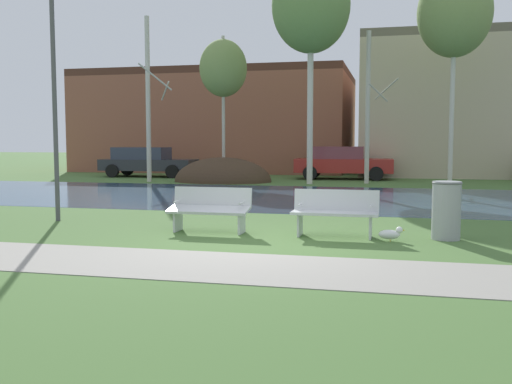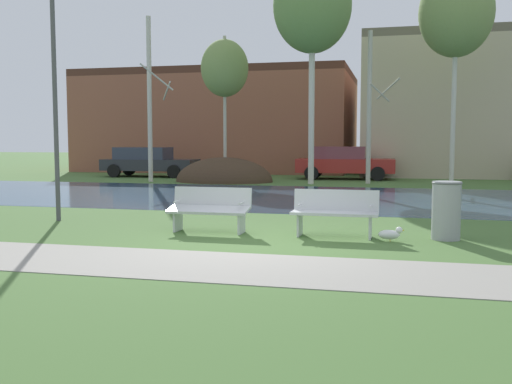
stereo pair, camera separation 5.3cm
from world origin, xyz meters
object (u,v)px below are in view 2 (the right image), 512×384
seagull (391,234)px  streetlamp (53,37)px  bench_right (335,212)px  parked_sedan_second_red (343,162)px  bench_left (210,208)px  parked_van_nearest_dark (148,161)px  trash_bin (446,210)px

seagull → streetlamp: (-7.27, 1.02, 3.93)m
bench_right → parked_sedan_second_red: size_ratio=0.35×
bench_left → parked_sedan_second_red: bearing=86.0°
bench_left → parked_van_nearest_dark: size_ratio=0.34×
bench_left → parked_sedan_second_red: parked_sedan_second_red is taller
parked_sedan_second_red → parked_van_nearest_dark: bearing=-177.6°
parked_van_nearest_dark → parked_sedan_second_red: size_ratio=1.04×
bench_right → trash_bin: (1.99, 0.17, 0.08)m
bench_left → trash_bin: trash_bin is taller
bench_right → seagull: size_ratio=3.47×
trash_bin → parked_sedan_second_red: (-3.29, 16.31, 0.25)m
bench_right → parked_sedan_second_red: 16.53m
trash_bin → seagull: (-0.97, -0.45, -0.41)m
streetlamp → parked_sedan_second_red: size_ratio=1.37×
trash_bin → streetlamp: size_ratio=0.17×
bench_right → parked_van_nearest_dark: (-10.90, 16.08, 0.30)m
bench_right → trash_bin: trash_bin is taller
trash_bin → seagull: 1.15m
parked_sedan_second_red → bench_left: bearing=-94.0°
parked_sedan_second_red → seagull: bearing=-82.1°
bench_right → streetlamp: (-6.25, 0.75, 3.59)m
bench_right → seagull: 1.11m
bench_right → parked_van_nearest_dark: 19.42m
parked_van_nearest_dark → streetlamp: bearing=-73.1°
bench_right → trash_bin: size_ratio=1.52×
trash_bin → parked_van_nearest_dark: bearing=129.0°
bench_left → streetlamp: streetlamp is taller
seagull → parked_van_nearest_dark: size_ratio=0.10×
parked_van_nearest_dark → bench_right: bearing=-55.9°
bench_right → seagull: bearing=-15.0°
streetlamp → parked_van_nearest_dark: bearing=106.9°
trash_bin → bench_right: bearing=-175.0°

